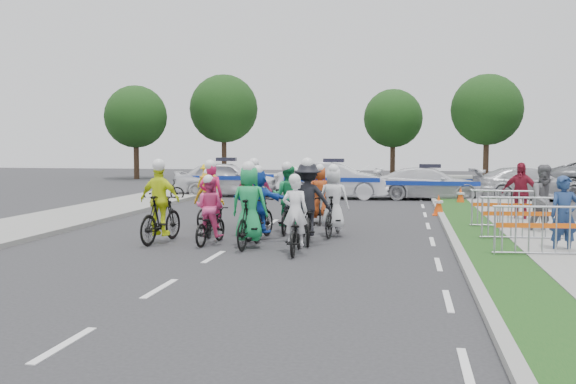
% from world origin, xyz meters
% --- Properties ---
extents(ground, '(90.00, 90.00, 0.00)m').
position_xyz_m(ground, '(0.00, 0.00, 0.00)').
color(ground, '#28282B').
rests_on(ground, ground).
extents(curb_right, '(0.20, 60.00, 0.12)m').
position_xyz_m(curb_right, '(5.10, 5.00, 0.06)').
color(curb_right, gray).
rests_on(curb_right, ground).
extents(grass_strip, '(1.20, 60.00, 0.11)m').
position_xyz_m(grass_strip, '(5.80, 5.00, 0.06)').
color(grass_strip, '#144014').
rests_on(grass_strip, ground).
extents(sidewalk_right, '(2.40, 60.00, 0.13)m').
position_xyz_m(sidewalk_right, '(7.60, 5.00, 0.07)').
color(sidewalk_right, gray).
rests_on(sidewalk_right, ground).
extents(sidewalk_left, '(3.00, 60.00, 0.13)m').
position_xyz_m(sidewalk_left, '(-6.50, 5.00, 0.07)').
color(sidewalk_left, gray).
rests_on(sidewalk_left, ground).
extents(rider_0, '(0.69, 1.73, 1.74)m').
position_xyz_m(rider_0, '(1.61, 0.76, 0.58)').
color(rider_0, black).
rests_on(rider_0, ground).
extents(rider_1, '(0.86, 1.91, 1.99)m').
position_xyz_m(rider_1, '(0.45, 1.33, 0.77)').
color(rider_1, black).
rests_on(rider_1, ground).
extents(rider_2, '(0.74, 1.67, 1.65)m').
position_xyz_m(rider_2, '(-0.60, 1.66, 0.62)').
color(rider_2, black).
rests_on(rider_2, ground).
extents(rider_3, '(1.06, 1.98, 2.02)m').
position_xyz_m(rider_3, '(-1.81, 1.63, 0.77)').
color(rider_3, black).
rests_on(rider_3, ground).
extents(rider_4, '(1.21, 2.08, 2.05)m').
position_xyz_m(rider_4, '(1.64, 2.33, 0.79)').
color(rider_4, black).
rests_on(rider_4, ground).
extents(rider_5, '(1.54, 1.82, 1.85)m').
position_xyz_m(rider_5, '(0.35, 2.63, 0.78)').
color(rider_5, black).
rests_on(rider_5, ground).
extents(rider_6, '(0.97, 2.01, 1.97)m').
position_xyz_m(rider_6, '(-1.02, 3.15, 0.65)').
color(rider_6, black).
rests_on(rider_6, ground).
extents(rider_7, '(0.83, 1.82, 1.86)m').
position_xyz_m(rider_7, '(2.14, 3.48, 0.73)').
color(rider_7, black).
rests_on(rider_7, ground).
extents(rider_8, '(0.81, 1.89, 1.91)m').
position_xyz_m(rider_8, '(0.85, 3.91, 0.71)').
color(rider_8, black).
rests_on(rider_8, ground).
extents(rider_9, '(1.03, 1.93, 1.99)m').
position_xyz_m(rider_9, '(-0.14, 4.28, 0.76)').
color(rider_9, black).
rests_on(rider_9, ground).
extents(rider_10, '(0.99, 1.70, 1.68)m').
position_xyz_m(rider_10, '(-1.59, 4.74, 0.66)').
color(rider_10, black).
rests_on(rider_10, ground).
extents(rider_11, '(1.38, 1.64, 1.72)m').
position_xyz_m(rider_11, '(0.81, 5.25, 0.73)').
color(rider_11, black).
rests_on(rider_11, ground).
extents(rider_12, '(0.89, 1.79, 1.74)m').
position_xyz_m(rider_12, '(-0.43, 5.56, 0.58)').
color(rider_12, black).
rests_on(rider_12, ground).
extents(rider_13, '(0.80, 1.74, 1.78)m').
position_xyz_m(rider_13, '(1.45, 6.03, 0.70)').
color(rider_13, black).
rests_on(rider_13, ground).
extents(police_car_0, '(4.90, 2.57, 1.59)m').
position_xyz_m(police_car_0, '(-4.09, 15.34, 0.80)').
color(police_car_0, silver).
rests_on(police_car_0, ground).
extents(police_car_1, '(4.80, 1.70, 1.58)m').
position_xyz_m(police_car_1, '(0.86, 14.93, 0.79)').
color(police_car_1, silver).
rests_on(police_car_1, ground).
extents(police_car_2, '(4.73, 2.03, 1.36)m').
position_xyz_m(police_car_2, '(4.96, 15.13, 0.68)').
color(police_car_2, silver).
rests_on(police_car_2, ground).
extents(civilian_sedan, '(4.98, 2.59, 1.38)m').
position_xyz_m(civilian_sedan, '(9.08, 15.52, 0.69)').
color(civilian_sedan, '#B9B9BE').
rests_on(civilian_sedan, ground).
extents(spectator_0, '(0.67, 0.49, 1.70)m').
position_xyz_m(spectator_0, '(7.27, 1.56, 0.85)').
color(spectator_0, navy).
rests_on(spectator_0, ground).
extents(spectator_1, '(1.07, 0.94, 1.84)m').
position_xyz_m(spectator_1, '(7.50, 4.57, 0.92)').
color(spectator_1, '#5E5D62').
rests_on(spectator_1, ground).
extents(spectator_2, '(1.16, 0.79, 1.82)m').
position_xyz_m(spectator_2, '(7.32, 7.22, 0.91)').
color(spectator_2, maroon).
rests_on(spectator_2, ground).
extents(marshal_hiviz, '(1.12, 0.83, 1.55)m').
position_xyz_m(marshal_hiviz, '(-4.32, 13.15, 0.77)').
color(marshal_hiviz, yellow).
rests_on(marshal_hiviz, ground).
extents(barrier_0, '(2.04, 0.68, 1.12)m').
position_xyz_m(barrier_0, '(6.70, 0.85, 0.56)').
color(barrier_0, '#A5A8AD').
rests_on(barrier_0, ground).
extents(barrier_1, '(2.04, 0.69, 1.12)m').
position_xyz_m(barrier_1, '(6.70, 3.10, 0.56)').
color(barrier_1, '#A5A8AD').
rests_on(barrier_1, ground).
extents(barrier_2, '(2.02, 0.60, 1.12)m').
position_xyz_m(barrier_2, '(6.70, 5.30, 0.56)').
color(barrier_2, '#A5A8AD').
rests_on(barrier_2, ground).
extents(cone_0, '(0.40, 0.40, 0.70)m').
position_xyz_m(cone_0, '(5.04, 8.96, 0.34)').
color(cone_0, '#F24C0C').
rests_on(cone_0, ground).
extents(cone_1, '(0.40, 0.40, 0.70)m').
position_xyz_m(cone_1, '(6.06, 12.85, 0.34)').
color(cone_1, '#F24C0C').
rests_on(cone_1, ground).
extents(parked_bike, '(1.79, 0.87, 0.90)m').
position_xyz_m(parked_bike, '(-6.01, 12.53, 0.45)').
color(parked_bike, black).
rests_on(parked_bike, ground).
extents(tree_0, '(4.20, 4.20, 6.30)m').
position_xyz_m(tree_0, '(-14.00, 28.00, 4.19)').
color(tree_0, '#382619').
rests_on(tree_0, ground).
extents(tree_1, '(4.55, 4.55, 6.82)m').
position_xyz_m(tree_1, '(9.00, 30.00, 4.54)').
color(tree_1, '#382619').
rests_on(tree_1, ground).
extents(tree_3, '(4.90, 4.90, 7.35)m').
position_xyz_m(tree_3, '(-9.00, 32.00, 4.89)').
color(tree_3, '#382619').
rests_on(tree_3, ground).
extents(tree_4, '(4.20, 4.20, 6.30)m').
position_xyz_m(tree_4, '(3.00, 34.00, 4.19)').
color(tree_4, '#382619').
rests_on(tree_4, ground).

